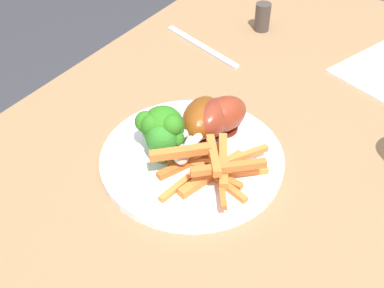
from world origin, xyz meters
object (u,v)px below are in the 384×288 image
(broccoli_floret_front, at_px, (163,138))
(pepper_shaker, at_px, (262,17))
(chicken_drumstick_near, at_px, (201,120))
(fork, at_px, (202,46))
(carrot_fries_pile, at_px, (210,167))
(dining_table, at_px, (240,203))
(chicken_drumstick_far, at_px, (220,116))
(broccoli_floret_middle, at_px, (162,127))
(dinner_plate, at_px, (192,158))
(chicken_drumstick_extra, at_px, (212,120))

(broccoli_floret_front, xyz_separation_m, pepper_shaker, (0.42, 0.06, -0.02))
(broccoli_floret_front, xyz_separation_m, chicken_drumstick_near, (0.07, -0.01, -0.01))
(broccoli_floret_front, bearing_deg, fork, 23.36)
(carrot_fries_pile, height_order, pepper_shaker, carrot_fries_pile)
(pepper_shaker, bearing_deg, dining_table, -156.51)
(dining_table, height_order, fork, fork)
(broccoli_floret_front, distance_m, pepper_shaker, 0.42)
(broccoli_floret_front, distance_m, carrot_fries_pile, 0.07)
(chicken_drumstick_near, height_order, pepper_shaker, chicken_drumstick_near)
(chicken_drumstick_near, distance_m, chicken_drumstick_far, 0.03)
(broccoli_floret_middle, bearing_deg, pepper_shaker, 7.68)
(broccoli_floret_middle, bearing_deg, carrot_fries_pile, -92.86)
(broccoli_floret_middle, xyz_separation_m, fork, (0.28, 0.12, -0.05))
(broccoli_floret_front, bearing_deg, chicken_drumstick_near, -10.13)
(dinner_plate, height_order, chicken_drumstick_extra, chicken_drumstick_extra)
(broccoli_floret_front, bearing_deg, chicken_drumstick_extra, -18.73)
(broccoli_floret_middle, relative_size, carrot_fries_pile, 0.47)
(chicken_drumstick_near, bearing_deg, broccoli_floret_middle, 159.73)
(fork, bearing_deg, broccoli_floret_front, 129.81)
(dining_table, xyz_separation_m, chicken_drumstick_extra, (-0.00, 0.05, 0.15))
(broccoli_floret_middle, distance_m, chicken_drumstick_near, 0.07)
(fork, bearing_deg, chicken_drumstick_extra, 142.01)
(broccoli_floret_front, relative_size, chicken_drumstick_extra, 0.45)
(carrot_fries_pile, bearing_deg, broccoli_floret_middle, 87.14)
(broccoli_floret_middle, height_order, chicken_drumstick_extra, broccoli_floret_middle)
(chicken_drumstick_extra, bearing_deg, dinner_plate, -178.84)
(broccoli_floret_front, bearing_deg, carrot_fries_pile, -84.68)
(chicken_drumstick_far, height_order, pepper_shaker, chicken_drumstick_far)
(dinner_plate, xyz_separation_m, carrot_fries_pile, (-0.02, -0.04, 0.02))
(broccoli_floret_middle, relative_size, chicken_drumstick_near, 0.51)
(dining_table, distance_m, chicken_drumstick_extra, 0.16)
(dining_table, relative_size, carrot_fries_pile, 8.09)
(carrot_fries_pile, bearing_deg, chicken_drumstick_far, 23.28)
(dining_table, bearing_deg, dinner_plate, 137.50)
(dining_table, distance_m, chicken_drumstick_far, 0.15)
(dining_table, bearing_deg, chicken_drumstick_near, 99.42)
(broccoli_floret_front, distance_m, chicken_drumstick_near, 0.07)
(carrot_fries_pile, height_order, chicken_drumstick_extra, chicken_drumstick_extra)
(dining_table, distance_m, chicken_drumstick_near, 0.16)
(dining_table, relative_size, broccoli_floret_front, 20.15)
(dinner_plate, relative_size, broccoli_floret_middle, 3.60)
(chicken_drumstick_extra, height_order, pepper_shaker, chicken_drumstick_extra)
(pepper_shaker, bearing_deg, broccoli_floret_middle, -172.32)
(dinner_plate, distance_m, chicken_drumstick_extra, 0.06)
(broccoli_floret_front, height_order, pepper_shaker, broccoli_floret_front)
(dinner_plate, bearing_deg, pepper_shaker, 13.33)
(dinner_plate, xyz_separation_m, broccoli_floret_front, (-0.03, 0.03, 0.04))
(broccoli_floret_middle, xyz_separation_m, chicken_drumstick_extra, (0.07, -0.04, -0.02))
(broccoli_floret_front, xyz_separation_m, carrot_fries_pile, (0.01, -0.07, -0.02))
(dinner_plate, relative_size, chicken_drumstick_far, 1.90)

